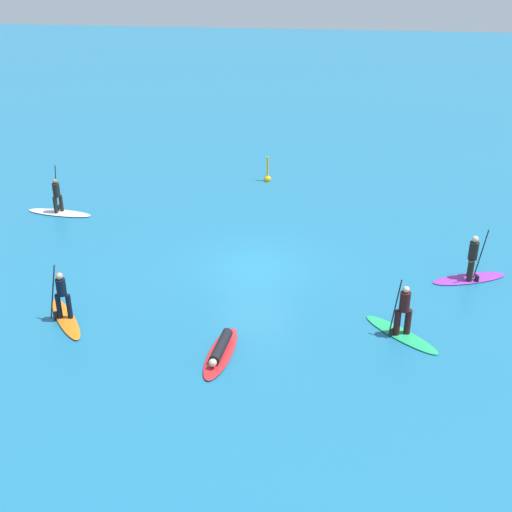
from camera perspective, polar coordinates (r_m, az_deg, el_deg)
name	(u,v)px	position (r m, az deg, el deg)	size (l,w,h in m)	color
ground_plane	(256,268)	(25.98, 0.00, -0.98)	(120.00, 120.00, 0.00)	#1E6B93
surfer_on_white_board	(59,206)	(31.83, -16.35, 4.08)	(3.13, 1.09, 2.15)	white
surfer_on_orange_board	(64,308)	(23.38, -15.92, -4.26)	(2.14, 2.72, 2.04)	orange
surfer_on_purple_board	(471,268)	(26.16, 17.71, -0.95)	(3.00, 1.73, 2.26)	purple
surfer_on_green_board	(402,322)	(22.19, 12.26, -5.47)	(2.56, 2.49, 2.05)	#23B266
surfer_on_red_board	(221,350)	(21.03, -3.01, -7.96)	(1.06, 2.94, 0.44)	red
marker_buoy	(268,177)	(34.53, 0.98, 6.70)	(0.37, 0.37, 1.38)	yellow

